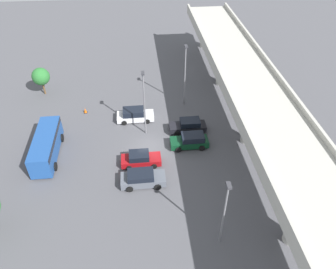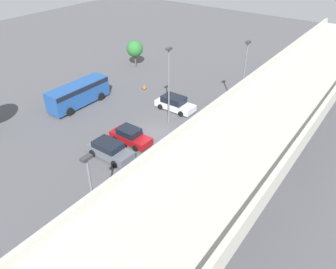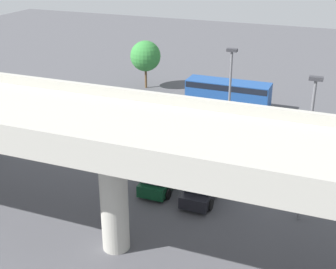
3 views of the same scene
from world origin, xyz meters
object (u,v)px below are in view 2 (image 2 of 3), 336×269
(lamp_post_near_aisle, at_px, (169,81))
(traffic_cone, at_px, (144,86))
(parked_car_0, at_px, (175,103))
(parked_car_2, at_px, (193,144))
(lamp_post_mid_lot, at_px, (92,195))
(parked_car_1, at_px, (210,132))
(parked_car_4, at_px, (110,150))
(lamp_post_by_overpass, at_px, (244,75))
(shuttle_bus, at_px, (78,93))
(parked_car_3, at_px, (130,136))
(tree_front_left, at_px, (135,49))

(lamp_post_near_aisle, distance_m, traffic_cone, 10.38)
(parked_car_0, height_order, traffic_cone, parked_car_0)
(parked_car_2, relative_size, lamp_post_mid_lot, 0.61)
(parked_car_1, relative_size, parked_car_4, 0.99)
(traffic_cone, bearing_deg, parked_car_0, 70.69)
(parked_car_2, bearing_deg, lamp_post_by_overpass, -93.36)
(parked_car_1, relative_size, lamp_post_near_aisle, 0.54)
(shuttle_bus, bearing_deg, parked_car_0, 120.47)
(lamp_post_near_aisle, bearing_deg, traffic_cone, -123.64)
(lamp_post_mid_lot, bearing_deg, parked_car_4, -139.45)
(parked_car_3, xyz_separation_m, lamp_post_mid_lot, (10.35, 6.43, 3.57))
(shuttle_bus, relative_size, lamp_post_mid_lot, 1.08)
(tree_front_left, bearing_deg, parked_car_2, 54.57)
(parked_car_4, height_order, lamp_post_near_aisle, lamp_post_near_aisle)
(lamp_post_near_aisle, bearing_deg, shuttle_bus, -75.33)
(parked_car_2, distance_m, tree_front_left, 23.38)
(parked_car_0, xyz_separation_m, parked_car_2, (5.82, 6.25, 0.02))
(parked_car_0, height_order, parked_car_1, parked_car_1)
(parked_car_2, relative_size, traffic_cone, 6.24)
(lamp_post_near_aisle, relative_size, traffic_cone, 11.91)
(parked_car_2, distance_m, parked_car_4, 7.83)
(parked_car_0, xyz_separation_m, tree_front_left, (-7.68, -12.73, 2.02))
(parked_car_0, relative_size, parked_car_3, 1.09)
(parked_car_4, bearing_deg, parked_car_0, 92.65)
(parked_car_0, bearing_deg, lamp_post_near_aisle, -66.54)
(parked_car_4, height_order, lamp_post_mid_lot, lamp_post_mid_lot)
(parked_car_3, xyz_separation_m, shuttle_bus, (-2.41, -10.28, 0.89))
(tree_front_left, bearing_deg, lamp_post_by_overpass, 76.32)
(parked_car_3, height_order, parked_car_4, parked_car_4)
(parked_car_3, distance_m, shuttle_bus, 10.59)
(parked_car_0, relative_size, lamp_post_near_aisle, 0.56)
(parked_car_4, bearing_deg, shuttle_bus, 152.69)
(parked_car_1, height_order, tree_front_left, tree_front_left)
(parked_car_2, bearing_deg, parked_car_0, -42.96)
(parked_car_0, distance_m, parked_car_3, 8.21)
(parked_car_3, height_order, lamp_post_by_overpass, lamp_post_by_overpass)
(shuttle_bus, xyz_separation_m, tree_front_left, (-13.48, -2.88, 1.20))
(parked_car_4, distance_m, traffic_cone, 15.17)
(parked_car_4, distance_m, tree_front_left, 23.11)
(shuttle_bus, distance_m, lamp_post_near_aisle, 11.94)
(lamp_post_near_aisle, height_order, tree_front_left, lamp_post_near_aisle)
(parked_car_1, height_order, parked_car_3, parked_car_1)
(parked_car_1, relative_size, traffic_cone, 6.41)
(tree_front_left, bearing_deg, shuttle_bus, 12.06)
(lamp_post_by_overpass, height_order, tree_front_left, lamp_post_by_overpass)
(lamp_post_mid_lot, bearing_deg, lamp_post_by_overpass, -179.78)
(parked_car_4, distance_m, lamp_post_mid_lot, 10.36)
(lamp_post_mid_lot, bearing_deg, shuttle_bus, -127.37)
(parked_car_3, relative_size, lamp_post_near_aisle, 0.52)
(parked_car_4, distance_m, lamp_post_near_aisle, 9.26)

